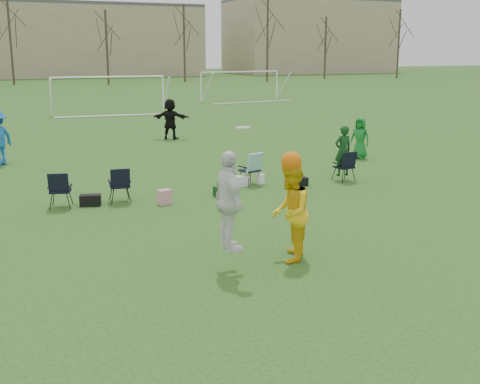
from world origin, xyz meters
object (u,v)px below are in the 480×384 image
fielder_green_far (360,138)px  goal_right (240,78)px  fielder_black (170,119)px  goal_mid (108,84)px  center_contest (267,207)px

fielder_green_far → goal_right: 27.74m
fielder_black → goal_right: size_ratio=0.26×
fielder_black → goal_right: (11.66, 19.03, 0.98)m
fielder_black → goal_right: 22.34m
fielder_green_far → fielder_black: bearing=-179.5°
fielder_green_far → fielder_black: size_ratio=0.84×
fielder_black → goal_mid: bearing=-53.7°
fielder_green_far → center_contest: center_contest is taller
fielder_green_far → fielder_black: (-5.21, 7.93, 0.15)m
fielder_black → center_contest: 17.57m
goal_right → center_contest: bearing=-120.3°
goal_mid → goal_right: 13.42m
fielder_green_far → center_contest: size_ratio=0.58×
fielder_green_far → goal_right: (6.45, 26.95, 1.13)m
fielder_black → center_contest: size_ratio=0.69×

